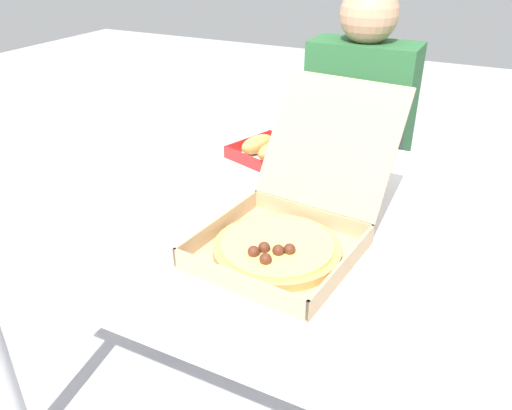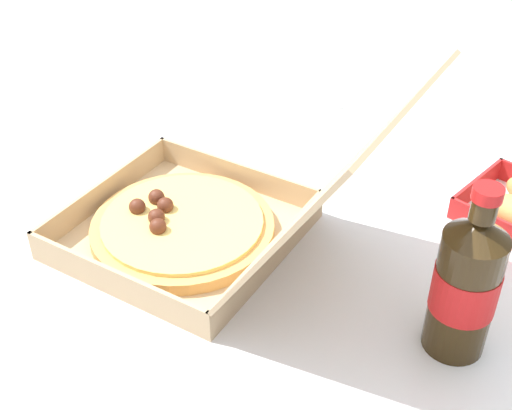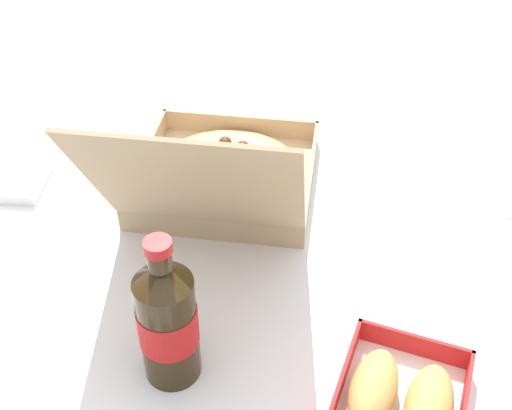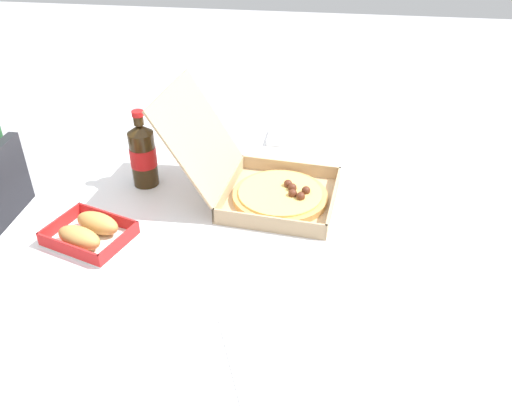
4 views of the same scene
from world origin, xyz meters
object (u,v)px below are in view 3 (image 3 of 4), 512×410
object	(u,v)px
bread_side_box	(400,401)
napkin_pile	(12,180)
cola_bottle	(167,321)
pizza_box_open	(222,177)

from	to	relation	value
bread_side_box	napkin_pile	size ratio (longest dim) A/B	2.07
bread_side_box	cola_bottle	distance (m)	0.29
cola_bottle	pizza_box_open	bearing A→B (deg)	-96.01
pizza_box_open	napkin_pile	size ratio (longest dim) A/B	4.37
bread_side_box	napkin_pile	xyz separation A→B (m)	(0.61, -0.42, -0.02)
pizza_box_open	bread_side_box	distance (m)	0.47
cola_bottle	napkin_pile	world-z (taller)	cola_bottle
bread_side_box	cola_bottle	size ratio (longest dim) A/B	1.02
bread_side_box	napkin_pile	world-z (taller)	bread_side_box
bread_side_box	napkin_pile	distance (m)	0.74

